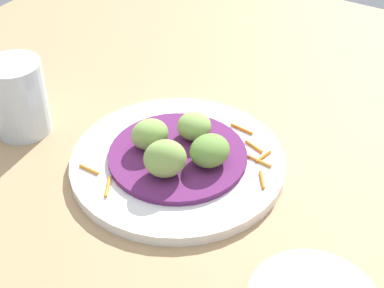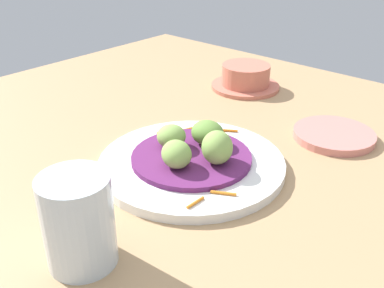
# 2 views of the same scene
# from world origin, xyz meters

# --- Properties ---
(table_surface) EXTENTS (1.10, 1.10, 0.02)m
(table_surface) POSITION_xyz_m (0.00, 0.00, 0.01)
(table_surface) COLOR tan
(table_surface) RESTS_ON ground
(main_plate) EXTENTS (0.27, 0.27, 0.01)m
(main_plate) POSITION_xyz_m (-0.00, 0.05, 0.03)
(main_plate) COLOR white
(main_plate) RESTS_ON table_surface
(cabbage_bed) EXTENTS (0.18, 0.18, 0.01)m
(cabbage_bed) POSITION_xyz_m (-0.00, 0.05, 0.04)
(cabbage_bed) COLOR #60235B
(cabbage_bed) RESTS_ON main_plate
(carrot_garnish) EXTENTS (0.21, 0.20, 0.00)m
(carrot_garnish) POSITION_xyz_m (-0.04, 0.03, 0.04)
(carrot_garnish) COLOR orange
(carrot_garnish) RESTS_ON main_plate
(guac_scoop_left) EXTENTS (0.06, 0.06, 0.03)m
(guac_scoop_left) POSITION_xyz_m (0.00, 0.01, 0.06)
(guac_scoop_left) COLOR #84A851
(guac_scoop_left) RESTS_ON cabbage_bed
(guac_scoop_center) EXTENTS (0.06, 0.06, 0.04)m
(guac_scoop_center) POSITION_xyz_m (0.04, 0.05, 0.06)
(guac_scoop_center) COLOR #84A851
(guac_scoop_center) RESTS_ON cabbage_bed
(guac_scoop_right) EXTENTS (0.07, 0.07, 0.05)m
(guac_scoop_right) POSITION_xyz_m (-0.01, 0.09, 0.07)
(guac_scoop_right) COLOR #84A851
(guac_scoop_right) RESTS_ON cabbage_bed
(guac_scoop_back) EXTENTS (0.05, 0.06, 0.04)m
(guac_scoop_back) POSITION_xyz_m (-0.04, 0.04, 0.06)
(guac_scoop_back) COLOR olive
(guac_scoop_back) RESTS_ON cabbage_bed
(water_glass) EXTENTS (0.07, 0.07, 0.10)m
(water_glass) POSITION_xyz_m (0.22, 0.09, 0.07)
(water_glass) COLOR silver
(water_glass) RESTS_ON table_surface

